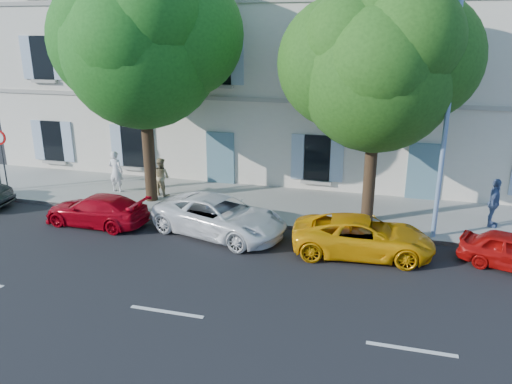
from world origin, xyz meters
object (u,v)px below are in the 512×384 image
(car_red_coupe, at_px, (96,210))
(road_sign, at_px, (1,148))
(pedestrian_a, at_px, (116,171))
(pedestrian_c, at_px, (494,203))
(tree_right, at_px, (377,74))
(car_yellow_supercar, at_px, (363,236))
(street_lamp, at_px, (449,103))
(pedestrian_b, at_px, (161,177))
(tree_left, at_px, (142,50))
(car_white_coupe, at_px, (220,216))

(car_red_coupe, distance_m, road_sign, 6.16)
(pedestrian_a, xyz_separation_m, pedestrian_c, (15.02, -0.11, -0.01))
(tree_right, height_order, pedestrian_a, tree_right)
(tree_right, distance_m, road_sign, 15.59)
(tree_right, bearing_deg, road_sign, -177.53)
(pedestrian_c, bearing_deg, car_yellow_supercar, 143.44)
(street_lamp, relative_size, pedestrian_b, 4.96)
(car_yellow_supercar, distance_m, tree_right, 5.53)
(car_yellow_supercar, height_order, road_sign, road_sign)
(road_sign, bearing_deg, pedestrian_a, 16.76)
(pedestrian_b, bearing_deg, tree_left, 97.48)
(car_white_coupe, distance_m, car_yellow_supercar, 4.95)
(tree_right, xyz_separation_m, pedestrian_b, (-8.60, 0.77, -4.50))
(street_lamp, bearing_deg, tree_right, 154.38)
(car_white_coupe, xyz_separation_m, pedestrian_c, (9.26, 2.90, 0.36))
(tree_left, relative_size, pedestrian_b, 5.76)
(car_red_coupe, distance_m, pedestrian_c, 14.30)
(car_white_coupe, bearing_deg, pedestrian_b, 66.08)
(road_sign, height_order, pedestrian_b, road_sign)
(car_yellow_supercar, xyz_separation_m, road_sign, (-15.23, 2.02, 1.51))
(car_yellow_supercar, bearing_deg, road_sign, 77.98)
(car_white_coupe, height_order, pedestrian_b, pedestrian_b)
(car_yellow_supercar, height_order, street_lamp, street_lamp)
(car_red_coupe, distance_m, car_white_coupe, 4.68)
(street_lamp, bearing_deg, pedestrian_b, 170.30)
(street_lamp, distance_m, pedestrian_a, 13.59)
(tree_left, bearing_deg, road_sign, -173.67)
(road_sign, relative_size, pedestrian_b, 1.70)
(pedestrian_b, bearing_deg, street_lamp, -172.18)
(tree_right, bearing_deg, pedestrian_a, 176.22)
(car_white_coupe, xyz_separation_m, pedestrian_b, (-3.68, 3.07, 0.29))
(tree_left, relative_size, tree_right, 1.13)
(pedestrian_a, bearing_deg, tree_right, -179.70)
(car_white_coupe, height_order, pedestrian_a, pedestrian_a)
(car_yellow_supercar, relative_size, pedestrian_a, 2.48)
(car_red_coupe, relative_size, car_white_coupe, 0.81)
(road_sign, height_order, street_lamp, street_lamp)
(car_white_coupe, distance_m, tree_left, 7.07)
(pedestrian_c, bearing_deg, street_lamp, 145.66)
(tree_right, distance_m, street_lamp, 2.64)
(car_red_coupe, distance_m, car_yellow_supercar, 9.61)
(car_white_coupe, bearing_deg, pedestrian_a, 78.39)
(road_sign, relative_size, pedestrian_c, 1.55)
(tree_left, height_order, pedestrian_c, tree_left)
(road_sign, relative_size, street_lamp, 0.34)
(car_white_coupe, relative_size, pedestrian_c, 2.73)
(pedestrian_a, bearing_deg, car_white_coupe, 156.48)
(car_white_coupe, height_order, tree_left, tree_left)
(car_red_coupe, relative_size, tree_right, 0.47)
(tree_right, distance_m, pedestrian_b, 9.74)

